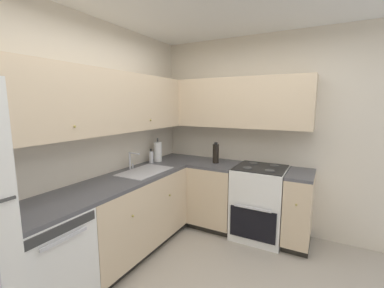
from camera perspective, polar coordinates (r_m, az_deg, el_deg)
name	(u,v)px	position (r m, az deg, el deg)	size (l,w,h in m)	color
wall_back	(73,145)	(2.80, -25.16, -0.16)	(3.67, 0.05, 2.59)	beige
wall_right	(270,135)	(3.54, 17.19, 2.00)	(0.05, 3.18, 2.59)	beige
dishwasher	(42,266)	(2.52, -30.69, -22.47)	(0.60, 0.63, 0.87)	white
lower_cabinets_back	(132,215)	(3.10, -13.43, -15.28)	(1.48, 0.62, 0.87)	beige
countertop_back	(130,177)	(2.94, -13.74, -7.30)	(2.68, 0.60, 0.04)	#4C4C51
lower_cabinets_right	(240,200)	(3.50, 10.80, -12.29)	(0.62, 1.52, 0.87)	beige
countertop_right	(241,167)	(3.37, 11.01, -5.15)	(0.60, 1.52, 0.03)	#4C4C51
oven_range	(260,202)	(3.45, 14.97, -12.40)	(0.68, 0.62, 1.06)	white
upper_cabinets_back	(106,102)	(2.82, -18.72, 8.84)	(2.36, 0.34, 0.64)	beige
upper_cabinets_right	(230,103)	(3.47, 8.63, 9.13)	(0.32, 2.07, 0.64)	beige
sink	(145,175)	(3.09, -10.52, -6.83)	(0.64, 0.40, 0.10)	#B7B7BC
faucet	(131,159)	(3.19, -13.47, -3.31)	(0.07, 0.16, 0.22)	silver
soap_bottle	(151,157)	(3.49, -9.16, -2.88)	(0.06, 0.06, 0.19)	silver
paper_towel_roll	(158,152)	(3.57, -7.71, -1.71)	(0.11, 0.11, 0.34)	white
oil_bottle	(216,153)	(3.46, 5.37, -2.11)	(0.08, 0.08, 0.28)	black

